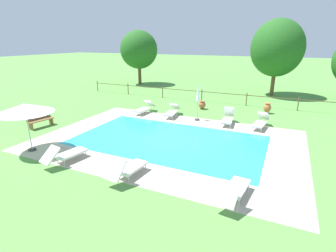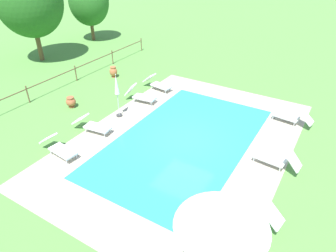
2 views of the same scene
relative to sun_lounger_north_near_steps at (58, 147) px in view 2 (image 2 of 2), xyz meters
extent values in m
plane|color=#599342|center=(3.80, -4.15, -0.37)|extent=(160.00, 160.00, 0.00)
cube|color=#B2A893|center=(3.80, -4.15, -0.37)|extent=(13.26, 9.18, 0.01)
cube|color=#2DB7C6|center=(3.80, -4.15, -0.37)|extent=(9.68, 5.61, 0.01)
cube|color=#C0B59F|center=(3.80, -1.23, -0.36)|extent=(10.16, 0.24, 0.01)
cube|color=#C0B59F|center=(3.80, -7.07, -0.36)|extent=(10.16, 0.24, 0.01)
cube|color=#C0B59F|center=(8.76, -4.15, -0.36)|extent=(0.24, 5.61, 0.01)
cube|color=#C0B59F|center=(-1.16, -4.15, -0.36)|extent=(0.24, 5.61, 0.01)
cube|color=white|center=(-0.03, -0.29, -0.06)|extent=(0.74, 1.36, 0.07)
cube|color=white|center=(0.07, 0.69, 0.20)|extent=(0.67, 0.77, 0.57)
cube|color=silver|center=(-0.03, -0.29, -0.11)|extent=(0.70, 1.33, 0.04)
cylinder|color=silver|center=(0.16, -0.86, -0.23)|extent=(0.04, 0.04, 0.28)
cylinder|color=silver|center=(-0.34, -0.81, -0.23)|extent=(0.04, 0.04, 0.28)
cylinder|color=silver|center=(0.28, 0.24, -0.23)|extent=(0.04, 0.04, 0.28)
cylinder|color=silver|center=(-0.23, 0.29, -0.23)|extent=(0.04, 0.04, 0.28)
cube|color=white|center=(8.01, -7.79, -0.06)|extent=(0.75, 1.36, 0.07)
cube|color=white|center=(7.90, -8.76, 0.20)|extent=(0.68, 0.76, 0.58)
cube|color=silver|center=(8.01, -7.79, -0.11)|extent=(0.71, 1.33, 0.04)
cylinder|color=silver|center=(7.82, -7.21, -0.23)|extent=(0.04, 0.04, 0.28)
cylinder|color=silver|center=(8.33, -7.27, -0.23)|extent=(0.04, 0.04, 0.28)
cylinder|color=silver|center=(7.70, -8.31, -0.23)|extent=(0.04, 0.04, 0.28)
cylinder|color=silver|center=(8.20, -8.37, -0.23)|extent=(0.04, 0.04, 0.28)
cube|color=white|center=(6.03, -0.34, -0.06)|extent=(0.74, 1.36, 0.07)
cube|color=white|center=(5.93, 0.56, 0.27)|extent=(0.66, 0.63, 0.71)
cube|color=silver|center=(6.03, -0.34, -0.11)|extent=(0.70, 1.33, 0.04)
cylinder|color=silver|center=(6.34, -0.86, -0.23)|extent=(0.04, 0.04, 0.28)
cylinder|color=silver|center=(5.84, -0.92, -0.23)|extent=(0.04, 0.04, 0.28)
cylinder|color=silver|center=(6.23, 0.23, -0.23)|extent=(0.04, 0.04, 0.28)
cylinder|color=silver|center=(5.72, 0.18, -0.23)|extent=(0.04, 0.04, 0.28)
cube|color=white|center=(0.93, -8.03, -0.06)|extent=(0.81, 1.38, 0.07)
cube|color=white|center=(0.77, -8.99, 0.21)|extent=(0.71, 0.79, 0.59)
cube|color=silver|center=(0.93, -8.03, -0.11)|extent=(0.78, 1.35, 0.04)
cylinder|color=silver|center=(0.78, -7.44, -0.23)|extent=(0.04, 0.04, 0.28)
cylinder|color=silver|center=(1.28, -7.52, -0.23)|extent=(0.04, 0.04, 0.28)
cylinder|color=silver|center=(0.59, -8.53, -0.23)|extent=(0.04, 0.04, 0.28)
cylinder|color=silver|center=(1.09, -8.61, -0.23)|extent=(0.04, 0.04, 0.28)
cube|color=white|center=(2.20, -0.25, -0.06)|extent=(0.75, 1.36, 0.07)
cube|color=white|center=(2.08, 0.74, 0.18)|extent=(0.68, 0.80, 0.53)
cube|color=silver|center=(2.20, -0.25, -0.11)|extent=(0.72, 1.33, 0.04)
cylinder|color=silver|center=(2.52, -0.77, -0.23)|extent=(0.04, 0.04, 0.28)
cylinder|color=silver|center=(2.01, -0.83, -0.23)|extent=(0.04, 0.04, 0.28)
cylinder|color=silver|center=(2.39, 0.33, -0.23)|extent=(0.04, 0.04, 0.28)
cylinder|color=silver|center=(1.88, 0.27, -0.23)|extent=(0.04, 0.04, 0.28)
cube|color=white|center=(4.05, -8.04, -0.06)|extent=(0.72, 1.35, 0.07)
cube|color=white|center=(3.96, -8.97, 0.25)|extent=(0.65, 0.67, 0.67)
cube|color=silver|center=(4.05, -8.04, -0.11)|extent=(0.69, 1.32, 0.04)
cylinder|color=silver|center=(3.85, -7.47, -0.23)|extent=(0.04, 0.04, 0.28)
cylinder|color=silver|center=(4.36, -7.51, -0.23)|extent=(0.04, 0.04, 0.28)
cylinder|color=silver|center=(3.75, -8.57, -0.23)|extent=(0.04, 0.04, 0.28)
cylinder|color=silver|center=(4.25, -8.61, -0.23)|extent=(0.04, 0.04, 0.28)
cube|color=white|center=(7.90, -0.29, -0.06)|extent=(0.76, 1.36, 0.07)
cube|color=white|center=(8.02, 0.67, 0.21)|extent=(0.68, 0.75, 0.60)
cube|color=silver|center=(7.90, -0.29, -0.11)|extent=(0.72, 1.33, 0.04)
cylinder|color=silver|center=(8.09, -0.87, -0.23)|extent=(0.04, 0.04, 0.28)
cylinder|color=silver|center=(7.58, -0.81, -0.23)|extent=(0.04, 0.04, 0.28)
cylinder|color=silver|center=(8.23, 0.23, -0.23)|extent=(0.04, 0.04, 0.28)
cylinder|color=silver|center=(7.72, 0.29, -0.23)|extent=(0.04, 0.04, 0.28)
cylinder|color=#B2B5B7|center=(-1.53, -8.06, 0.76)|extent=(0.04, 0.04, 2.26)
cone|color=white|center=(-1.53, -8.06, 1.70)|extent=(2.48, 2.48, 0.42)
sphere|color=white|center=(-1.53, -8.06, 1.92)|extent=(0.06, 0.06, 0.06)
cylinder|color=#383838|center=(4.02, -0.09, -0.33)|extent=(0.32, 0.32, 0.08)
cylinder|color=#B2B5B7|center=(4.02, -0.09, 0.28)|extent=(0.04, 0.04, 1.32)
cone|color=white|center=(4.02, -0.09, 1.46)|extent=(0.25, 0.25, 1.04)
sphere|color=white|center=(4.02, -0.09, 2.00)|extent=(0.05, 0.05, 0.05)
cylinder|color=#B7663D|center=(8.02, 3.60, -0.33)|extent=(0.28, 0.28, 0.08)
ellipsoid|color=#B7663D|center=(8.02, 3.60, 0.03)|extent=(0.52, 0.52, 0.65)
cylinder|color=#B7663D|center=(8.02, 3.60, 0.35)|extent=(0.39, 0.39, 0.06)
cylinder|color=#A85B38|center=(3.42, 2.83, -0.33)|extent=(0.30, 0.30, 0.08)
ellipsoid|color=#A85B38|center=(3.42, 2.83, -0.04)|extent=(0.54, 0.54, 0.52)
cylinder|color=#A85B38|center=(3.42, 2.83, 0.22)|extent=(0.40, 0.40, 0.06)
cylinder|color=brown|center=(2.57, 5.35, 0.15)|extent=(0.08, 0.08, 1.05)
cylinder|color=brown|center=(6.30, 5.35, 0.15)|extent=(0.08, 0.08, 1.05)
cylinder|color=brown|center=(10.02, 5.35, 0.15)|extent=(0.08, 0.08, 1.05)
cylinder|color=brown|center=(13.75, 5.35, 0.15)|extent=(0.08, 0.08, 1.05)
cube|color=brown|center=(2.57, 5.35, 0.48)|extent=(22.34, 0.05, 0.05)
cylinder|color=brown|center=(7.84, 10.64, 0.83)|extent=(0.35, 0.35, 2.42)
ellipsoid|color=#235B1E|center=(7.84, 10.64, 3.95)|extent=(4.67, 4.67, 5.10)
cylinder|color=brown|center=(14.03, 11.02, 0.54)|extent=(0.30, 0.30, 1.84)
ellipsoid|color=#286623|center=(14.03, 11.02, 3.01)|extent=(3.49, 3.49, 4.14)
camera|label=1|loc=(9.09, -15.62, 4.60)|focal=27.62mm
camera|label=2|loc=(-6.74, -9.61, 7.73)|focal=32.56mm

